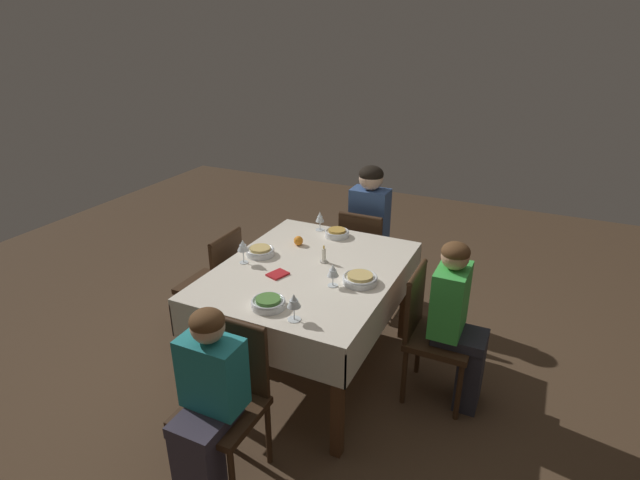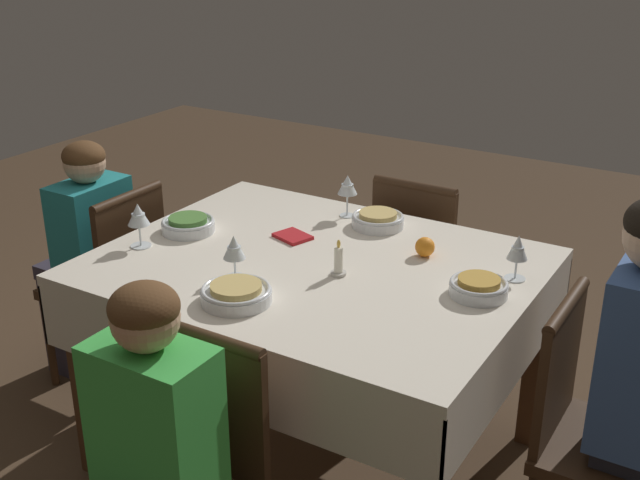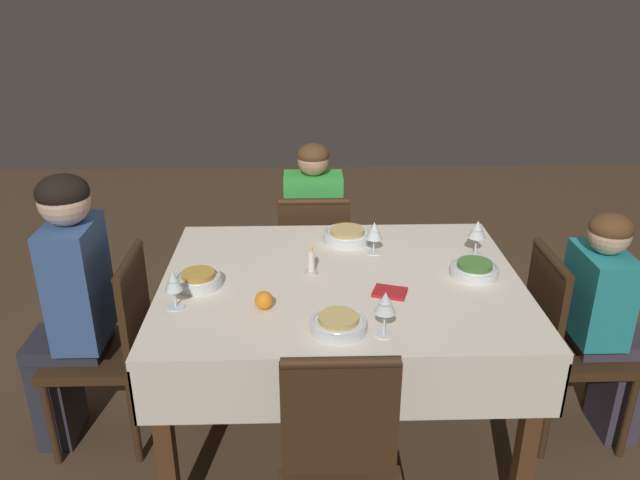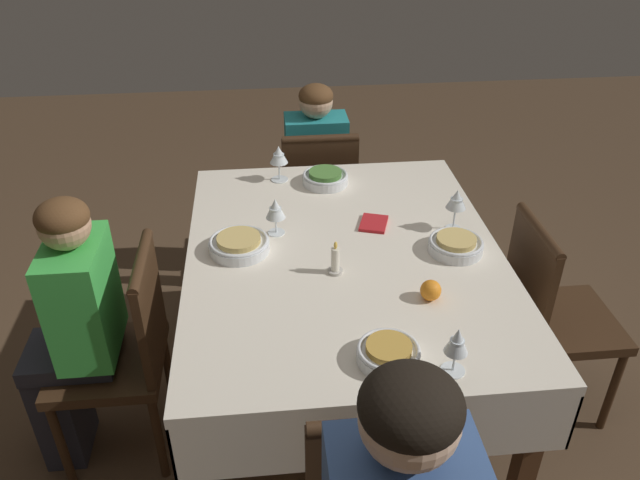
# 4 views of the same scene
# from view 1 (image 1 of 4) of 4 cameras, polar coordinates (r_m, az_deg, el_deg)

# --- Properties ---
(ground_plane) EXTENTS (8.00, 8.00, 0.00)m
(ground_plane) POSITION_cam_1_polar(r_m,az_deg,el_deg) (3.58, -1.12, -14.19)
(ground_plane) COLOR #4C3826
(dining_table) EXTENTS (1.39, 1.09, 0.76)m
(dining_table) POSITION_cam_1_polar(r_m,az_deg,el_deg) (3.21, -1.21, -4.59)
(dining_table) COLOR silver
(dining_table) RESTS_ON ground_plane
(chair_west) EXTENTS (0.39, 0.38, 0.85)m
(chair_west) POSITION_cam_1_polar(r_m,az_deg,el_deg) (4.06, 5.05, -1.57)
(chair_west) COLOR #382314
(chair_west) RESTS_ON ground_plane
(chair_east) EXTENTS (0.39, 0.38, 0.85)m
(chair_east) POSITION_cam_1_polar(r_m,az_deg,el_deg) (2.67, -10.52, -16.98)
(chair_east) COLOR #382314
(chair_east) RESTS_ON ground_plane
(chair_north) EXTENTS (0.38, 0.39, 0.85)m
(chair_north) POSITION_cam_1_polar(r_m,az_deg,el_deg) (3.17, 12.55, -9.86)
(chair_north) COLOR #382314
(chair_north) RESTS_ON ground_plane
(chair_south) EXTENTS (0.38, 0.39, 0.85)m
(chair_south) POSITION_cam_1_polar(r_m,az_deg,el_deg) (3.71, -11.79, -4.53)
(chair_south) COLOR #382314
(chair_south) RESTS_ON ground_plane
(person_adult_denim) EXTENTS (0.34, 0.30, 1.18)m
(person_adult_denim) POSITION_cam_1_polar(r_m,az_deg,el_deg) (4.10, 5.85, 1.65)
(person_adult_denim) COLOR #282833
(person_adult_denim) RESTS_ON ground_plane
(person_child_teal) EXTENTS (0.33, 0.30, 1.02)m
(person_child_teal) POSITION_cam_1_polar(r_m,az_deg,el_deg) (2.52, -12.78, -17.49)
(person_child_teal) COLOR #383342
(person_child_teal) RESTS_ON ground_plane
(person_child_green) EXTENTS (0.30, 0.33, 1.07)m
(person_child_green) POSITION_cam_1_polar(r_m,az_deg,el_deg) (3.09, 15.46, -8.72)
(person_child_green) COLOR #282833
(person_child_green) RESTS_ON ground_plane
(bowl_west) EXTENTS (0.17, 0.17, 0.06)m
(bowl_west) POSITION_cam_1_polar(r_m,az_deg,el_deg) (3.62, 1.96, 0.82)
(bowl_west) COLOR silver
(bowl_west) RESTS_ON dining_table
(wine_glass_west) EXTENTS (0.07, 0.07, 0.15)m
(wine_glass_west) POSITION_cam_1_polar(r_m,az_deg,el_deg) (3.71, -0.01, 2.59)
(wine_glass_west) COLOR white
(wine_glass_west) RESTS_ON dining_table
(bowl_east) EXTENTS (0.19, 0.19, 0.06)m
(bowl_east) POSITION_cam_1_polar(r_m,az_deg,el_deg) (2.75, -5.92, -7.14)
(bowl_east) COLOR silver
(bowl_east) RESTS_ON dining_table
(wine_glass_east) EXTENTS (0.07, 0.07, 0.15)m
(wine_glass_east) POSITION_cam_1_polar(r_m,az_deg,el_deg) (2.59, -3.01, -7.04)
(wine_glass_east) COLOR white
(wine_glass_east) RESTS_ON dining_table
(bowl_north) EXTENTS (0.21, 0.21, 0.06)m
(bowl_north) POSITION_cam_1_polar(r_m,az_deg,el_deg) (2.99, 4.61, -4.43)
(bowl_north) COLOR silver
(bowl_north) RESTS_ON dining_table
(wine_glass_north) EXTENTS (0.07, 0.07, 0.14)m
(wine_glass_north) POSITION_cam_1_polar(r_m,az_deg,el_deg) (2.92, 1.49, -3.56)
(wine_glass_north) COLOR white
(wine_glass_north) RESTS_ON dining_table
(bowl_south) EXTENTS (0.19, 0.19, 0.06)m
(bowl_south) POSITION_cam_1_polar(r_m,az_deg,el_deg) (3.35, -6.84, -1.28)
(bowl_south) COLOR silver
(bowl_south) RESTS_ON dining_table
(wine_glass_south) EXTENTS (0.07, 0.07, 0.16)m
(wine_glass_south) POSITION_cam_1_polar(r_m,az_deg,el_deg) (3.22, -8.81, -0.68)
(wine_glass_south) COLOR white
(wine_glass_south) RESTS_ON dining_table
(candle_centerpiece) EXTENTS (0.05, 0.05, 0.12)m
(candle_centerpiece) POSITION_cam_1_polar(r_m,az_deg,el_deg) (3.23, 0.44, -1.87)
(candle_centerpiece) COLOR beige
(candle_centerpiece) RESTS_ON dining_table
(orange_fruit) EXTENTS (0.07, 0.07, 0.07)m
(orange_fruit) POSITION_cam_1_polar(r_m,az_deg,el_deg) (3.48, -2.48, -0.08)
(orange_fruit) COLOR orange
(orange_fruit) RESTS_ON dining_table
(napkin_red_folded) EXTENTS (0.14, 0.13, 0.01)m
(napkin_red_folded) POSITION_cam_1_polar(r_m,az_deg,el_deg) (3.09, -4.85, -3.92)
(napkin_red_folded) COLOR red
(napkin_red_folded) RESTS_ON dining_table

